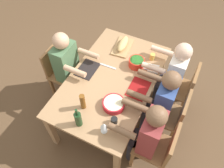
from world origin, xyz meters
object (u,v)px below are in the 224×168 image
at_px(bread_loaf, 123,44).
at_px(chair_near_center, 172,114).
at_px(cutting_board, 123,47).
at_px(cup_near_left, 114,121).
at_px(diner_near_center, 161,100).
at_px(wine_glass, 104,126).
at_px(dining_table, 112,83).
at_px(beer_bottle, 83,102).
at_px(diner_far_center, 69,64).
at_px(chair_near_right, 182,87).
at_px(wine_bottle, 78,119).
at_px(napkin_stack, 153,69).
at_px(chair_near_left, 160,147).
at_px(chair_far_center, 60,70).
at_px(serving_bowl_pasta, 114,104).
at_px(serving_bowl_greens, 137,62).
at_px(diner_near_right, 173,73).
at_px(diner_near_left, 147,133).
at_px(cup_near_right, 152,57).

bearing_deg(bread_loaf, chair_near_center, -121.35).
relative_size(cutting_board, cup_near_left, 4.95).
bearing_deg(diner_near_center, wine_glass, 148.38).
height_order(dining_table, cup_near_left, cup_near_left).
relative_size(chair_near_center, beer_bottle, 3.86).
distance_m(dining_table, cup_near_left, 0.62).
xyz_separation_m(chair_near_center, cutting_board, (0.58, 0.96, 0.27)).
relative_size(chair_near_center, cutting_board, 2.12).
bearing_deg(chair_near_center, beer_bottle, 118.53).
height_order(diner_far_center, chair_near_right, diner_far_center).
bearing_deg(wine_bottle, napkin_stack, -22.71).
bearing_deg(chair_near_left, wine_glass, 108.80).
relative_size(dining_table, chair_far_center, 2.03).
relative_size(serving_bowl_pasta, serving_bowl_greens, 1.27).
bearing_deg(chair_far_center, serving_bowl_greens, -71.47).
bearing_deg(diner_near_center, chair_near_right, -21.20).
bearing_deg(dining_table, diner_near_right, -54.16).
bearing_deg(napkin_stack, dining_table, 132.15).
bearing_deg(chair_near_right, chair_near_left, 180.00).
bearing_deg(napkin_stack, chair_near_right, -77.12).
bearing_deg(chair_near_right, diner_near_left, 169.03).
bearing_deg(diner_far_center, diner_near_center, -90.00).
bearing_deg(dining_table, serving_bowl_pasta, -151.23).
distance_m(serving_bowl_greens, wine_bottle, 1.09).
relative_size(diner_near_right, cutting_board, 3.00).
height_order(serving_bowl_pasta, bread_loaf, bread_loaf).
height_order(diner_far_center, diner_near_right, same).
height_order(diner_near_center, beer_bottle, diner_near_center).
height_order(diner_near_right, napkin_stack, diner_near_right).
relative_size(chair_far_center, wine_bottle, 2.93).
bearing_deg(bread_loaf, diner_near_center, -127.02).
height_order(diner_far_center, cup_near_right, diner_far_center).
height_order(diner_far_center, cup_near_left, diner_far_center).
bearing_deg(diner_far_center, dining_table, -90.00).
relative_size(bread_loaf, wine_bottle, 1.10).
bearing_deg(chair_near_left, chair_near_right, 0.00).
relative_size(chair_far_center, chair_near_right, 1.00).
xyz_separation_m(chair_near_right, bread_loaf, (0.11, 0.96, 0.32)).
distance_m(chair_near_center, diner_near_right, 0.55).
distance_m(bread_loaf, cup_near_right, 0.45).
relative_size(diner_near_center, serving_bowl_pasta, 4.66).
relative_size(diner_near_center, chair_near_right, 1.41).
height_order(diner_near_right, bread_loaf, diner_near_right).
distance_m(chair_far_center, serving_bowl_greens, 1.13).
relative_size(diner_near_center, diner_near_left, 1.00).
bearing_deg(diner_near_left, wine_bottle, 109.43).
bearing_deg(serving_bowl_greens, diner_far_center, 112.20).
xyz_separation_m(chair_far_center, serving_bowl_pasta, (-0.35, -1.03, 0.30)).
xyz_separation_m(chair_near_center, wine_bottle, (-0.72, 0.88, 0.37)).
bearing_deg(cup_near_left, cup_near_right, -2.41).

